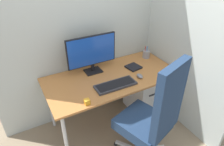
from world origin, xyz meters
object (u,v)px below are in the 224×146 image
at_px(office_chair, 152,117).
at_px(keyboard, 116,85).
at_px(mouse, 140,76).
at_px(desk_clamp_accessory, 87,102).
at_px(pen_holder, 146,54).
at_px(notebook, 133,67).
at_px(monitor, 92,52).
at_px(filing_cabinet, 144,91).

bearing_deg(office_chair, keyboard, 101.92).
relative_size(mouse, desk_clamp_accessory, 1.81).
bearing_deg(desk_clamp_accessory, mouse, 11.34).
bearing_deg(pen_holder, desk_clamp_accessory, -154.77).
bearing_deg(desk_clamp_accessory, pen_holder, 25.23).
bearing_deg(pen_holder, keyboard, -151.37).
bearing_deg(keyboard, notebook, 30.68).
distance_m(monitor, keyboard, 0.49).
height_order(pen_holder, desk_clamp_accessory, pen_holder).
distance_m(office_chair, filing_cabinet, 0.96).
xyz_separation_m(office_chair, notebook, (0.29, 0.76, 0.09)).
bearing_deg(office_chair, notebook, 69.22).
xyz_separation_m(office_chair, keyboard, (-0.11, 0.52, 0.09)).
distance_m(monitor, notebook, 0.57).
height_order(office_chair, mouse, office_chair).
relative_size(filing_cabinet, desk_clamp_accessory, 10.55).
distance_m(keyboard, pen_holder, 0.81).
distance_m(office_chair, mouse, 0.59).
height_order(filing_cabinet, mouse, mouse).
height_order(filing_cabinet, desk_clamp_accessory, desk_clamp_accessory).
bearing_deg(monitor, mouse, -43.08).
distance_m(notebook, desk_clamp_accessory, 0.87).
bearing_deg(desk_clamp_accessory, keyboard, 18.63).
height_order(office_chair, desk_clamp_accessory, office_chair).
xyz_separation_m(office_chair, mouse, (0.23, 0.53, 0.10)).
relative_size(keyboard, desk_clamp_accessory, 8.52).
xyz_separation_m(filing_cabinet, keyboard, (-0.59, -0.23, 0.45)).
distance_m(monitor, desk_clamp_accessory, 0.66).
distance_m(office_chair, desk_clamp_accessory, 0.65).
bearing_deg(filing_cabinet, notebook, 177.32).
bearing_deg(monitor, desk_clamp_accessory, -119.35).
bearing_deg(desk_clamp_accessory, notebook, 24.97).
xyz_separation_m(filing_cabinet, notebook, (-0.20, 0.01, 0.45)).
xyz_separation_m(notebook, desk_clamp_accessory, (-0.79, -0.37, 0.02)).
bearing_deg(mouse, notebook, 80.98).
relative_size(pen_holder, notebook, 1.09).
distance_m(mouse, desk_clamp_accessory, 0.74).
distance_m(pen_holder, notebook, 0.35).
relative_size(office_chair, keyboard, 2.74).
relative_size(mouse, notebook, 0.60).
height_order(monitor, mouse, monitor).
bearing_deg(office_chair, mouse, 67.08).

